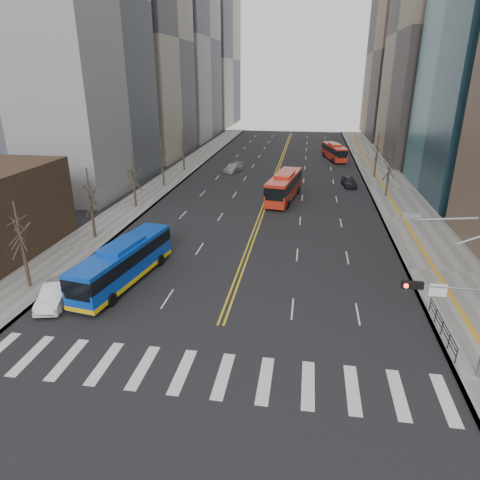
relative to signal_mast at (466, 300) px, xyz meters
name	(u,v)px	position (x,y,z in m)	size (l,w,h in m)	color
ground	(203,374)	(-13.77, -2.00, -4.86)	(220.00, 220.00, 0.00)	black
sidewalk_right	(391,188)	(3.73, 43.00, -4.78)	(7.00, 130.00, 0.15)	slate
sidewalk_left	(169,180)	(-30.27, 43.00, -4.78)	(5.00, 130.00, 0.15)	slate
crosswalk	(203,373)	(-13.77, -2.00, -4.85)	(26.70, 4.00, 0.01)	silver
centerline	(277,170)	(-13.77, 53.00, -4.85)	(0.55, 100.00, 0.01)	gold
office_towers	(288,26)	(-13.64, 66.51, 19.07)	(83.00, 134.00, 58.00)	gray
signal_mast	(466,300)	(0.00, 0.00, 0.00)	(5.37, 0.37, 9.39)	gray
pedestrian_railing	(442,325)	(0.53, 4.00, -4.03)	(0.06, 6.06, 1.02)	black
street_trees	(211,164)	(-20.94, 32.55, 0.02)	(35.20, 47.20, 7.60)	#2F261C
blue_bus	(124,262)	(-22.72, 8.19, -3.08)	(4.27, 11.86, 3.39)	#0C3EB4
red_bus_near	(284,185)	(-11.50, 34.47, -2.83)	(4.35, 11.78, 3.64)	red
red_bus_far	(334,151)	(-3.60, 64.45, -3.07)	(4.59, 10.22, 3.19)	red
car_white	(56,294)	(-26.27, 4.00, -4.07)	(1.67, 4.78, 1.58)	silver
car_dark_mid	(349,181)	(-2.31, 43.32, -4.09)	(1.81, 4.50, 1.53)	black
car_silver	(233,168)	(-21.21, 50.71, -4.16)	(1.96, 4.82, 1.40)	#A1A1A6
car_dark_far	(331,150)	(-3.94, 72.47, -4.27)	(1.95, 4.23, 1.17)	black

